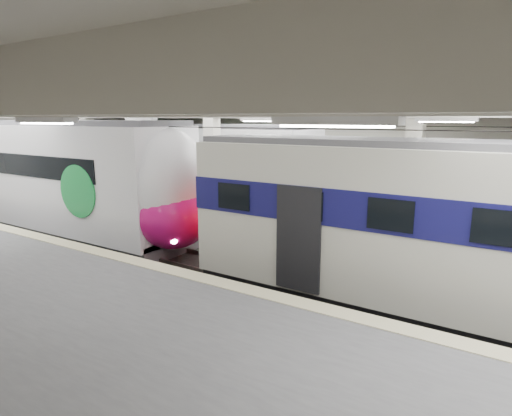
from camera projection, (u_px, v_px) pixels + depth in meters
The scene contains 4 objects.
station_hall at pixel (193, 180), 12.20m from camera, with size 36.00×24.00×5.75m.
modern_emu at pixel (73, 180), 18.08m from camera, with size 15.46×3.19×4.91m.
older_rer at pixel (450, 229), 10.34m from camera, with size 13.59×3.00×4.48m.
far_train at pixel (179, 169), 22.10m from camera, with size 14.94×3.23×4.72m.
Camera 1 is at (8.03, -10.97, 4.98)m, focal length 30.00 mm.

